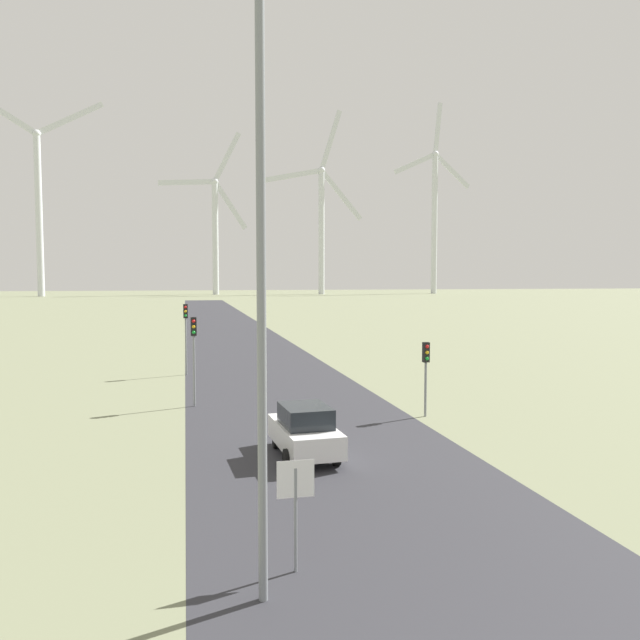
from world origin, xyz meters
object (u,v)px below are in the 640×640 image
Objects in this scene: stop_sign_near at (296,494)px; traffic_light_post_mid_left at (186,323)px; wind_turbine_far_right at (435,210)px; streetlamp at (261,218)px; traffic_light_post_near_right at (426,362)px; car_approaching at (305,431)px; traffic_light_post_near_left at (194,341)px; wind_turbine_right at (321,216)px; wind_turbine_center at (215,224)px; wind_turbine_left at (38,196)px.

traffic_light_post_mid_left reaches higher than stop_sign_near.
stop_sign_near is 0.03× the size of wind_turbine_far_right.
wind_turbine_far_right is at bearing 66.66° from streetlamp.
car_approaching is at bearing -142.25° from traffic_light_post_near_right.
traffic_light_post_near_left is at bearing 93.11° from streetlamp.
traffic_light_post_mid_left is at bearing -116.85° from wind_turbine_far_right.
streetlamp is 3.61× the size of traffic_light_post_near_right.
stop_sign_near is 0.72× the size of traffic_light_post_near_right.
streetlamp is 0.18× the size of wind_turbine_right.
traffic_light_post_near_left is 200.47m from wind_turbine_center.
wind_turbine_right is (95.59, 5.81, -4.09)m from wind_turbine_left.
wind_turbine_center reaches higher than traffic_light_post_mid_left.
wind_turbine_far_right is (91.81, 213.66, 30.44)m from stop_sign_near.
traffic_light_post_mid_left is (-2.21, 27.94, 1.63)m from stop_sign_near.
stop_sign_near is 0.56× the size of traffic_light_post_near_left.
car_approaching is 211.09m from wind_turbine_right.
wind_turbine_center is at bearing 89.87° from traffic_light_post_near_right.
car_approaching is at bearing -113.67° from wind_turbine_far_right.
wind_turbine_right is at bearing 75.03° from traffic_light_post_mid_left.
traffic_light_post_near_left is at bearing -87.90° from traffic_light_post_mid_left.
wind_turbine_far_right reaches higher than traffic_light_post_near_left.
car_approaching is (3.65, -9.49, -2.26)m from traffic_light_post_near_left.
wind_turbine_far_right reaches higher than wind_turbine_center.
streetlamp is 218.78m from wind_turbine_center.
wind_turbine_right is (38.41, -4.13, 3.01)m from wind_turbine_center.
stop_sign_near is at bearing -76.83° from wind_turbine_left.
traffic_light_post_near_left is at bearing -76.16° from wind_turbine_left.
wind_turbine_center reaches higher than streetlamp.
wind_turbine_left is (-50.22, 198.48, 31.76)m from car_approaching.
wind_turbine_right is 44.80m from wind_turbine_far_right.
streetlamp is at bearing -87.25° from traffic_light_post_mid_left.
car_approaching is 0.06× the size of wind_turbine_right.
streetlamp is 235.12m from wind_turbine_far_right.
car_approaching is (2.62, 9.39, -6.47)m from streetlamp.
wind_turbine_left is at bearing -177.22° from wind_turbine_far_right.
wind_turbine_center is at bearing 177.84° from wind_turbine_far_right.
wind_turbine_center is (0.46, 203.39, 23.09)m from traffic_light_post_near_right.
stop_sign_near is 214.69m from wind_turbine_left.
traffic_light_post_near_left reaches higher than car_approaching.
wind_turbine_center is 0.81× the size of wind_turbine_far_right.
stop_sign_near is 218.28m from wind_turbine_center.
wind_turbine_far_right is at bearing 64.44° from traffic_light_post_near_left.
wind_turbine_left reaches higher than stop_sign_near.
streetlamp reaches higher than car_approaching.
traffic_light_post_near_right is (10.15, -4.45, -0.70)m from traffic_light_post_near_left.
wind_turbine_center is at bearing 88.09° from car_approaching.
traffic_light_post_near_left is 0.07× the size of wind_turbine_center.
stop_sign_near is at bearing -102.15° from car_approaching.
traffic_light_post_near_right is 0.80× the size of car_approaching.
traffic_light_post_mid_left is 0.07× the size of wind_turbine_right.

